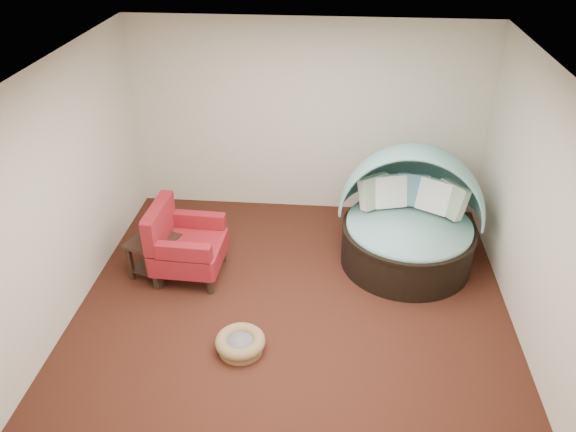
# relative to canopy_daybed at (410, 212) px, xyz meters

# --- Properties ---
(floor) EXTENTS (5.00, 5.00, 0.00)m
(floor) POSITION_rel_canopy_daybed_xyz_m (-1.39, -1.22, -0.71)
(floor) COLOR #441D13
(floor) RESTS_ON ground
(wall_back) EXTENTS (5.00, 0.00, 5.00)m
(wall_back) POSITION_rel_canopy_daybed_xyz_m (-1.39, 1.28, 0.69)
(wall_back) COLOR beige
(wall_back) RESTS_ON floor
(wall_front) EXTENTS (5.00, 0.00, 5.00)m
(wall_front) POSITION_rel_canopy_daybed_xyz_m (-1.39, -3.72, 0.69)
(wall_front) COLOR beige
(wall_front) RESTS_ON floor
(wall_left) EXTENTS (0.00, 5.00, 5.00)m
(wall_left) POSITION_rel_canopy_daybed_xyz_m (-3.89, -1.22, 0.69)
(wall_left) COLOR beige
(wall_left) RESTS_ON floor
(wall_right) EXTENTS (0.00, 5.00, 5.00)m
(wall_right) POSITION_rel_canopy_daybed_xyz_m (1.11, -1.22, 0.69)
(wall_right) COLOR beige
(wall_right) RESTS_ON floor
(ceiling) EXTENTS (5.00, 5.00, 0.00)m
(ceiling) POSITION_rel_canopy_daybed_xyz_m (-1.39, -1.22, 2.09)
(ceiling) COLOR white
(ceiling) RESTS_ON wall_back
(canopy_daybed) EXTENTS (1.94, 1.88, 1.54)m
(canopy_daybed) POSITION_rel_canopy_daybed_xyz_m (0.00, 0.00, 0.00)
(canopy_daybed) COLOR black
(canopy_daybed) RESTS_ON floor
(pet_basket) EXTENTS (0.69, 0.69, 0.19)m
(pet_basket) POSITION_rel_canopy_daybed_xyz_m (-1.89, -1.87, -0.61)
(pet_basket) COLOR brown
(pet_basket) RESTS_ON floor
(red_armchair) EXTENTS (0.87, 0.88, 0.98)m
(red_armchair) POSITION_rel_canopy_daybed_xyz_m (-2.79, -0.59, -0.26)
(red_armchair) COLOR black
(red_armchair) RESTS_ON floor
(side_table) EXTENTS (0.67, 0.67, 0.51)m
(side_table) POSITION_rel_canopy_daybed_xyz_m (-3.17, -0.62, -0.38)
(side_table) COLOR black
(side_table) RESTS_ON floor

